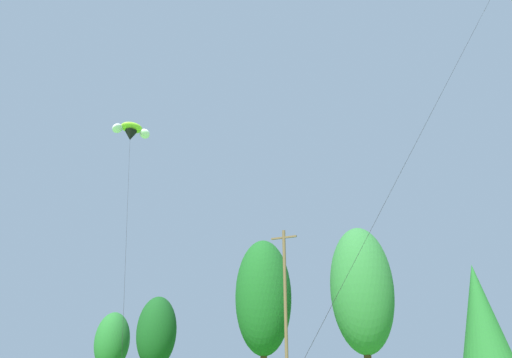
% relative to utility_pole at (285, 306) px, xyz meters
% --- Properties ---
extents(treeline_tree_a, '(4.13, 4.13, 8.63)m').
position_rel_utility_pole_xyz_m(treeline_tree_a, '(-27.00, 11.78, -1.38)').
color(treeline_tree_a, '#472D19').
rests_on(treeline_tree_a, ground_plane).
extents(treeline_tree_b, '(4.50, 4.50, 9.99)m').
position_rel_utility_pole_xyz_m(treeline_tree_b, '(-20.02, 10.98, -0.56)').
color(treeline_tree_b, '#472D19').
rests_on(treeline_tree_b, ground_plane).
extents(treeline_tree_c, '(5.91, 5.91, 15.23)m').
position_rel_utility_pole_xyz_m(treeline_tree_c, '(-6.75, 11.08, 2.62)').
color(treeline_tree_c, '#472D19').
rests_on(treeline_tree_c, ground_plane).
extents(treeline_tree_d, '(5.81, 5.81, 14.86)m').
position_rel_utility_pole_xyz_m(treeline_tree_d, '(4.03, 9.41, 2.40)').
color(treeline_tree_d, '#472D19').
rests_on(treeline_tree_d, ground_plane).
extents(treeline_tree_e, '(3.97, 3.97, 10.79)m').
position_rel_utility_pole_xyz_m(treeline_tree_e, '(13.69, 11.26, 0.16)').
color(treeline_tree_e, '#472D19').
rests_on(treeline_tree_e, ground_plane).
extents(utility_pole, '(2.20, 0.26, 12.65)m').
position_rel_utility_pole_xyz_m(utility_pole, '(0.00, 0.00, 0.00)').
color(utility_pole, brown).
rests_on(utility_pole, ground_plane).
extents(parafoil_kite_high_lime_white, '(13.57, 14.06, 21.05)m').
position_rel_utility_pole_xyz_m(parafoil_kite_high_lime_white, '(-12.14, -5.90, 15.17)').
color(parafoil_kite_high_lime_white, '#93D633').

